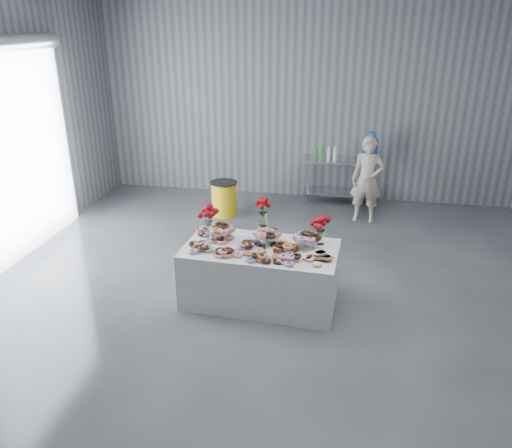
{
  "coord_description": "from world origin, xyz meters",
  "views": [
    {
      "loc": [
        0.82,
        -5.22,
        3.4
      ],
      "look_at": [
        -0.27,
        0.69,
        0.89
      ],
      "focal_mm": 35.0,
      "sensor_mm": 36.0,
      "label": 1
    }
  ],
  "objects": [
    {
      "name": "bouquet_center",
      "position": [
        -0.17,
        0.64,
        1.13
      ],
      "size": [
        0.26,
        0.26,
        0.57
      ],
      "color": "silver",
      "rests_on": "display_table"
    },
    {
      "name": "cake_stand_mid",
      "position": [
        -0.08,
        0.43,
        0.89
      ],
      "size": [
        0.36,
        0.36,
        0.17
      ],
      "color": "silver",
      "rests_on": "display_table"
    },
    {
      "name": "drink_bottles",
      "position": [
        0.44,
        4.0,
        1.04
      ],
      "size": [
        0.54,
        0.08,
        0.27
      ],
      "primitive_type": null,
      "color": "#268C33",
      "rests_on": "prep_table"
    },
    {
      "name": "room_walls",
      "position": [
        -0.27,
        0.07,
        2.64
      ],
      "size": [
        8.04,
        9.04,
        4.02
      ],
      "color": "slate",
      "rests_on": "ground"
    },
    {
      "name": "prep_table",
      "position": [
        0.76,
        4.1,
        0.62
      ],
      "size": [
        1.5,
        0.6,
        0.9
      ],
      "color": "silver",
      "rests_on": "ground"
    },
    {
      "name": "donut_mounds",
      "position": [
        -0.14,
        0.23,
        0.8
      ],
      "size": [
        1.85,
        0.9,
        0.09
      ],
      "primitive_type": null,
      "rotation": [
        0.0,
        0.0,
        -0.05
      ],
      "color": "#CC7E4A",
      "rests_on": "display_table"
    },
    {
      "name": "danish_pile",
      "position": [
        0.6,
        0.09,
        0.81
      ],
      "size": [
        0.48,
        0.48,
        0.11
      ],
      "primitive_type": null,
      "color": "white",
      "rests_on": "display_table"
    },
    {
      "name": "cake_stand_right",
      "position": [
        0.42,
        0.4,
        0.89
      ],
      "size": [
        0.36,
        0.36,
        0.17
      ],
      "color": "silver",
      "rests_on": "display_table"
    },
    {
      "name": "cake_stand_left",
      "position": [
        -0.68,
        0.46,
        0.89
      ],
      "size": [
        0.36,
        0.36,
        0.17
      ],
      "color": "silver",
      "rests_on": "display_table"
    },
    {
      "name": "bouquet_left",
      "position": [
        -0.88,
        0.57,
        1.05
      ],
      "size": [
        0.26,
        0.26,
        0.42
      ],
      "color": "white",
      "rests_on": "display_table"
    },
    {
      "name": "bouquet_right",
      "position": [
        0.58,
        0.54,
        1.05
      ],
      "size": [
        0.26,
        0.26,
        0.42
      ],
      "color": "white",
      "rests_on": "display_table"
    },
    {
      "name": "trash_barrel",
      "position": [
        -1.32,
        3.12,
        0.32
      ],
      "size": [
        0.49,
        0.49,
        0.64
      ],
      "rotation": [
        0.0,
        0.0,
        0.18
      ],
      "color": "yellow",
      "rests_on": "ground"
    },
    {
      "name": "ground",
      "position": [
        0.0,
        0.0,
        0.0
      ],
      "size": [
        9.0,
        9.0,
        0.0
      ],
      "primitive_type": "plane",
      "color": "#37393F",
      "rests_on": "ground"
    },
    {
      "name": "person",
      "position": [
        1.22,
        3.33,
        0.76
      ],
      "size": [
        0.59,
        0.42,
        1.52
      ],
      "primitive_type": "imported",
      "rotation": [
        0.0,
        0.0,
        -0.1
      ],
      "color": "#CC8C93",
      "rests_on": "ground"
    },
    {
      "name": "water_jug",
      "position": [
        1.26,
        4.1,
        1.15
      ],
      "size": [
        0.28,
        0.28,
        0.55
      ],
      "color": "#3B6DCB",
      "rests_on": "prep_table"
    },
    {
      "name": "display_table",
      "position": [
        -0.14,
        0.28,
        0.38
      ],
      "size": [
        1.95,
        1.1,
        0.75
      ],
      "primitive_type": "cube",
      "rotation": [
        0.0,
        0.0,
        -0.05
      ],
      "color": "white",
      "rests_on": "ground"
    }
  ]
}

